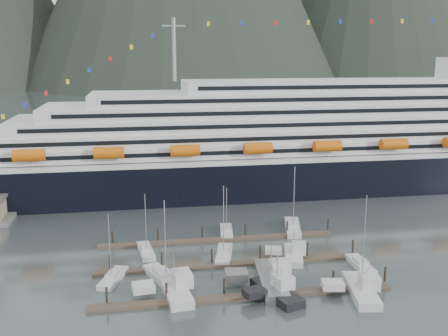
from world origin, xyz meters
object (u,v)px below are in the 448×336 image
Objects in this scene: sailboat_e at (146,251)px; sailboat_g at (293,228)px; sailboat_f at (226,232)px; sailboat_h at (361,265)px; trawler_a at (174,287)px; sailboat_b at (163,278)px; sailboat_c at (224,255)px; cruise_ship at (318,145)px; trawler_d at (360,289)px; trawler_b at (276,291)px; trawler_c at (270,278)px; sailboat_a at (113,278)px; trawler_e at (293,254)px.

sailboat_g reaches higher than sailboat_e.
sailboat_f is 29.88m from sailboat_h.
sailboat_f is at bearing -33.83° from trawler_a.
sailboat_c is at bearing -76.04° from sailboat_b.
cruise_ship is 16.94× the size of trawler_d.
sailboat_c is at bearing -44.98° from trawler_a.
sailboat_b is 5.20m from trawler_a.
sailboat_e is at bearing 118.61° from sailboat_g.
trawler_c reaches higher than trawler_b.
sailboat_f is at bearing 12.34° from trawler_c.
sailboat_g reaches higher than sailboat_c.
sailboat_a is at bearing 131.60° from sailboat_g.
trawler_c is at bearing -165.85° from sailboat_f.
cruise_ship is 77.20m from trawler_a.
sailboat_c is 1.09× the size of trawler_a.
trawler_a is 1.30× the size of trawler_e.
trawler_b is at bearing -92.98° from sailboat_a.
sailboat_f is 35.57m from trawler_d.
sailboat_a is at bearing 59.32° from sailboat_b.
sailboat_h is 1.05× the size of trawler_a.
sailboat_f is at bearing -13.48° from trawler_b.
sailboat_e is 0.93× the size of trawler_a.
cruise_ship reaches higher than sailboat_f.
cruise_ship is at bearing -3.68° from trawler_d.
sailboat_g is (17.37, 12.78, 0.01)m from sailboat_c.
sailboat_a is 40.57m from trawler_d.
trawler_e is (7.08, 10.03, -0.12)m from trawler_c.
sailboat_a is 43.42m from sailboat_h.
sailboat_h is 18.18m from trawler_c.
sailboat_a is at bearing -135.29° from cruise_ship.
sailboat_e is at bearing 5.27° from trawler_a.
sailboat_b is at bearing 118.66° from trawler_e.
sailboat_b is 14.54m from sailboat_c.
sailboat_a is 12.81m from sailboat_e.
sailboat_g reaches higher than sailboat_h.
sailboat_a is at bearing 83.75° from trawler_c.
cruise_ship is 69.71m from trawler_d.
trawler_e is at bearing -88.74° from sailboat_c.
sailboat_f is at bearing 36.80° from trawler_d.
trawler_d is at bearing -121.84° from sailboat_c.
sailboat_b is at bearing 43.89° from trawler_b.
sailboat_g is 32.62m from trawler_b.
sailboat_g is (29.20, 21.23, -0.00)m from sailboat_b.
trawler_a is 29.65m from trawler_d.
sailboat_h is at bearing -97.34° from sailboat_c.
sailboat_f reaches higher than trawler_a.
trawler_b is (2.50, -30.29, 0.49)m from sailboat_f.
sailboat_b is 1.32× the size of trawler_b.
trawler_c is (25.62, -5.70, 0.55)m from sailboat_a.
sailboat_e is 19.11m from sailboat_f.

